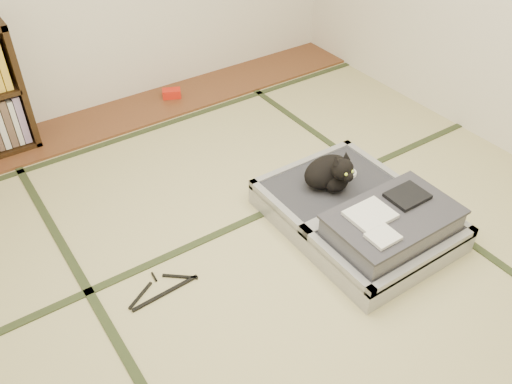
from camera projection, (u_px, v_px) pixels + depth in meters
floor at (283, 261)px, 3.08m from camera, size 4.50×4.50×0.00m
wood_strip at (136, 111)px, 4.36m from camera, size 4.00×0.50×0.02m
red_item at (172, 93)px, 4.50m from camera, size 0.17×0.14×0.07m
room_shell at (295, 6)px, 2.16m from camera, size 4.50×4.50×4.50m
tatami_borders at (237, 213)px, 3.40m from camera, size 4.00×4.50×0.01m
suitcase at (362, 216)px, 3.21m from camera, size 0.82×1.10×0.32m
cat at (331, 173)px, 3.29m from camera, size 0.37×0.37×0.30m
cable_coil at (348, 173)px, 3.45m from camera, size 0.11×0.11×0.03m
hanger at (163, 289)px, 2.91m from camera, size 0.41×0.20×0.01m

